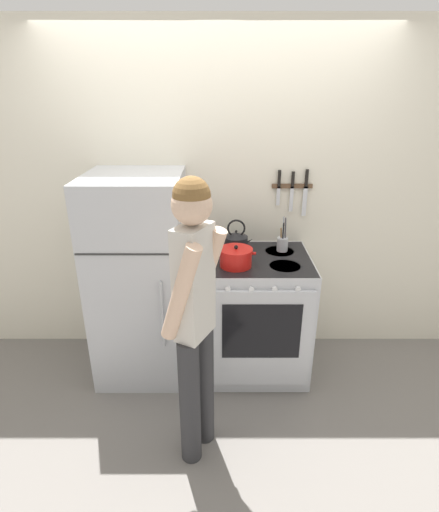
{
  "coord_description": "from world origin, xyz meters",
  "views": [
    {
      "loc": [
        0.01,
        -3.02,
        2.09
      ],
      "look_at": [
        0.0,
        -0.49,
        1.02
      ],
      "focal_mm": 28.0,
      "sensor_mm": 36.0,
      "label": 1
    }
  ],
  "objects_px": {
    "stove_range": "(258,314)",
    "utensil_jar": "(284,243)",
    "refrigerator": "(142,278)",
    "tea_kettle": "(238,241)",
    "person": "(196,312)",
    "dutch_oven_pot": "(237,257)"
  },
  "relations": [
    {
      "from": "stove_range",
      "to": "utensil_jar",
      "type": "distance_m",
      "value": 0.58
    },
    {
      "from": "refrigerator",
      "to": "utensil_jar",
      "type": "height_order",
      "value": "refrigerator"
    },
    {
      "from": "refrigerator",
      "to": "tea_kettle",
      "type": "relative_size",
      "value": 6.17
    },
    {
      "from": "tea_kettle",
      "to": "utensil_jar",
      "type": "xyz_separation_m",
      "value": [
        0.35,
        0.01,
        -0.02
      ]
    },
    {
      "from": "tea_kettle",
      "to": "person",
      "type": "bearing_deg",
      "value": -105.16
    },
    {
      "from": "stove_range",
      "to": "tea_kettle",
      "type": "relative_size",
      "value": 3.74
    },
    {
      "from": "stove_range",
      "to": "utensil_jar",
      "type": "xyz_separation_m",
      "value": [
        0.19,
        0.17,
        0.52
      ]
    },
    {
      "from": "utensil_jar",
      "to": "person",
      "type": "height_order",
      "value": "person"
    },
    {
      "from": "refrigerator",
      "to": "dutch_oven_pot",
      "type": "distance_m",
      "value": 0.75
    },
    {
      "from": "tea_kettle",
      "to": "utensil_jar",
      "type": "distance_m",
      "value": 0.35
    },
    {
      "from": "dutch_oven_pot",
      "to": "utensil_jar",
      "type": "bearing_deg",
      "value": 37.57
    },
    {
      "from": "dutch_oven_pot",
      "to": "person",
      "type": "bearing_deg",
      "value": -109.8
    },
    {
      "from": "refrigerator",
      "to": "tea_kettle",
      "type": "bearing_deg",
      "value": 11.21
    },
    {
      "from": "refrigerator",
      "to": "person",
      "type": "relative_size",
      "value": 0.91
    },
    {
      "from": "refrigerator",
      "to": "stove_range",
      "type": "height_order",
      "value": "refrigerator"
    },
    {
      "from": "refrigerator",
      "to": "utensil_jar",
      "type": "bearing_deg",
      "value": 7.94
    },
    {
      "from": "refrigerator",
      "to": "stove_range",
      "type": "xyz_separation_m",
      "value": [
        0.88,
        -0.02,
        -0.3
      ]
    },
    {
      "from": "dutch_oven_pot",
      "to": "tea_kettle",
      "type": "height_order",
      "value": "tea_kettle"
    },
    {
      "from": "utensil_jar",
      "to": "stove_range",
      "type": "bearing_deg",
      "value": -138.34
    },
    {
      "from": "refrigerator",
      "to": "dutch_oven_pot",
      "type": "height_order",
      "value": "refrigerator"
    },
    {
      "from": "person",
      "to": "refrigerator",
      "type": "bearing_deg",
      "value": 56.22
    },
    {
      "from": "dutch_oven_pot",
      "to": "tea_kettle",
      "type": "distance_m",
      "value": 0.27
    }
  ]
}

